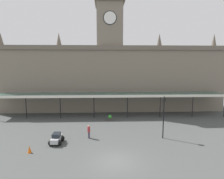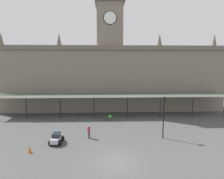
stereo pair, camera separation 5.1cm
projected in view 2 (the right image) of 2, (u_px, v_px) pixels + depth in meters
ground_plane at (115, 161)px, 17.50m from camera, size 140.00×140.00×0.00m
station_building at (110, 75)px, 37.45m from camera, size 43.60×6.12×21.32m
entrance_canopy at (111, 94)px, 32.62m from camera, size 39.46×3.26×4.02m
car_silver_sedan at (56, 139)px, 21.50m from camera, size 1.55×2.07×1.19m
pedestrian_near_entrance at (89, 131)px, 22.93m from camera, size 0.34×0.37×1.67m
victorian_lamppost at (164, 113)px, 22.62m from camera, size 0.30×0.30×5.21m
traffic_cone at (29, 149)px, 19.20m from camera, size 0.40×0.40×0.74m
planter_forecourt_centre at (110, 118)px, 30.20m from camera, size 0.60×0.60×0.96m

